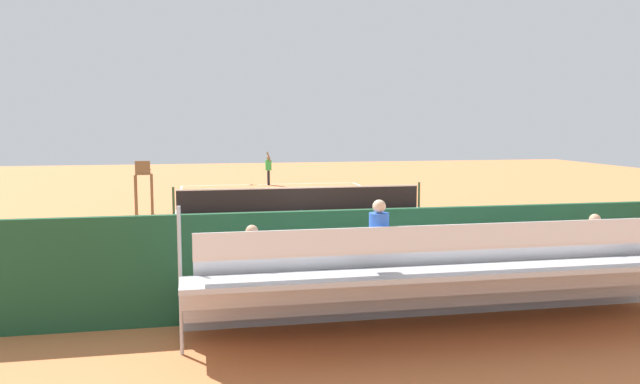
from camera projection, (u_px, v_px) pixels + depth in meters
name	position (u px, v px, depth m)	size (l,w,h in m)	color
ground_plane	(301.00, 210.00, 25.83)	(60.00, 60.00, 0.00)	#D17542
court_line_markings	(301.00, 210.00, 25.86)	(10.10, 22.20, 0.01)	white
tennis_net	(301.00, 198.00, 25.77)	(10.30, 0.10, 1.07)	black
backdrop_wall	(422.00, 259.00, 12.07)	(18.00, 0.16, 2.00)	#1E4C2D
bleacher_stand	(454.00, 279.00, 10.79)	(9.06, 2.40, 2.48)	#B2B2B7
umpire_chair	(143.00, 182.00, 24.21)	(0.67, 0.67, 2.14)	brown
courtside_bench	(490.00, 269.00, 13.18)	(1.80, 0.40, 0.93)	#234C2D
equipment_bag	(392.00, 294.00, 12.67)	(0.90, 0.36, 0.36)	black
tennis_player	(268.00, 167.00, 36.01)	(0.38, 0.54, 1.93)	black
tennis_racket	(254.00, 184.00, 36.34)	(0.52, 0.52, 0.03)	black
tennis_ball_near	(299.00, 187.00, 34.66)	(0.07, 0.07, 0.07)	#CCDB33
tennis_ball_far	(244.00, 191.00, 32.56)	(0.07, 0.07, 0.07)	#CCDB33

